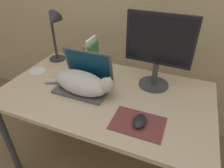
{
  "coord_description": "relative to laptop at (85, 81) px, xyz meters",
  "views": [
    {
      "loc": [
        0.44,
        -0.57,
        1.47
      ],
      "look_at": [
        0.07,
        0.35,
        0.82
      ],
      "focal_mm": 32.0,
      "sensor_mm": 36.0,
      "label": 1
    }
  ],
  "objects": [
    {
      "name": "desk_lamp",
      "position": [
        -0.38,
        0.25,
        0.23
      ],
      "size": [
        0.17,
        0.17,
        0.41
      ],
      "color": "#28282D",
      "rests_on": "desk"
    },
    {
      "name": "mousepad",
      "position": [
        0.42,
        -0.2,
        -0.05
      ],
      "size": [
        0.28,
        0.2,
        0.0
      ],
      "color": "brown",
      "rests_on": "desk"
    },
    {
      "name": "desk",
      "position": [
        0.14,
        -0.0,
        -0.12
      ],
      "size": [
        1.34,
        0.77,
        0.72
      ],
      "color": "tan",
      "rests_on": "ground_plane"
    },
    {
      "name": "cd_disc",
      "position": [
        -0.44,
        0.05,
        -0.05
      ],
      "size": [
        0.12,
        0.12,
        0.0
      ],
      "color": "silver",
      "rests_on": "desk"
    },
    {
      "name": "book_row",
      "position": [
        -0.1,
        0.29,
        0.05
      ],
      "size": [
        0.08,
        0.15,
        0.23
      ],
      "color": "olive",
      "rests_on": "desk"
    },
    {
      "name": "cat",
      "position": [
        0.01,
        -0.05,
        0.02
      ],
      "size": [
        0.51,
        0.25,
        0.14
      ],
      "color": "#B2ADA3",
      "rests_on": "desk"
    },
    {
      "name": "external_monitor",
      "position": [
        0.42,
        0.2,
        0.22
      ],
      "size": [
        0.41,
        0.2,
        0.48
      ],
      "color": "#333338",
      "rests_on": "desk"
    },
    {
      "name": "computer_mouse",
      "position": [
        0.43,
        -0.2,
        -0.03
      ],
      "size": [
        0.07,
        0.11,
        0.03
      ],
      "color": "black",
      "rests_on": "mousepad"
    },
    {
      "name": "laptop",
      "position": [
        0.0,
        0.0,
        0.0
      ],
      "size": [
        0.34,
        0.24,
        0.25
      ],
      "color": "#4C4C51",
      "rests_on": "desk"
    }
  ]
}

